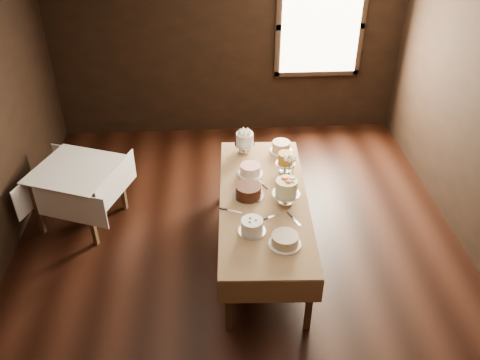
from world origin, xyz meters
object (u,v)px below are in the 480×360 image
(cake_caramel, at_px, (285,164))
(cake_cream, at_px, (285,240))
(cake_lattice, at_px, (250,170))
(cake_server_a, at_px, (274,215))
(cake_server_b, at_px, (296,221))
(cake_server_e, at_px, (234,211))
(cake_server_c, at_px, (260,181))
(cake_chocolate, at_px, (248,191))
(side_table, at_px, (76,175))
(cake_flowers, at_px, (286,193))
(flower_vase, at_px, (288,177))
(cake_speckled, at_px, (281,147))
(display_table, at_px, (264,203))
(cake_swirl, at_px, (252,226))
(cake_meringue, at_px, (245,143))

(cake_caramel, relative_size, cake_cream, 0.83)
(cake_lattice, bearing_deg, cake_server_a, -76.52)
(cake_cream, relative_size, cake_server_b, 1.27)
(cake_cream, xyz_separation_m, cake_server_e, (-0.43, 0.51, -0.05))
(cake_server_a, bearing_deg, cake_lattice, 78.07)
(cake_server_c, bearing_deg, cake_chocolate, 126.68)
(side_table, xyz_separation_m, cake_server_e, (1.74, -0.87, 0.07))
(cake_chocolate, height_order, cake_flowers, cake_flowers)
(cake_server_b, xyz_separation_m, cake_server_e, (-0.59, 0.19, 0.00))
(cake_server_e, xyz_separation_m, flower_vase, (0.61, 0.48, 0.06))
(cake_chocolate, bearing_deg, cake_caramel, 43.94)
(cake_caramel, height_order, flower_vase, cake_caramel)
(cake_speckled, relative_size, cake_server_b, 1.21)
(cake_caramel, height_order, cake_server_c, cake_caramel)
(cake_lattice, relative_size, cake_server_e, 1.29)
(display_table, xyz_separation_m, cake_server_e, (-0.31, -0.19, 0.06))
(cake_server_e, bearing_deg, cake_lattice, 94.63)
(cake_chocolate, xyz_separation_m, cake_server_c, (0.14, 0.26, -0.06))
(cake_caramel, distance_m, cake_server_e, 0.91)
(display_table, height_order, cake_swirl, cake_swirl)
(cake_server_b, height_order, cake_server_c, same)
(display_table, distance_m, cake_speckled, 0.98)
(cake_flowers, xyz_separation_m, cake_server_c, (-0.23, 0.41, -0.12))
(cake_swirl, bearing_deg, cake_flowers, 48.38)
(cake_meringue, relative_size, cake_caramel, 1.01)
(cake_lattice, distance_m, cake_server_a, 0.77)
(cake_chocolate, relative_size, cake_flowers, 1.12)
(side_table, height_order, cake_server_a, side_table)
(cake_flowers, bearing_deg, cake_meringue, 108.48)
(cake_cream, bearing_deg, cake_flowers, 81.57)
(cake_server_c, bearing_deg, cake_lattice, 8.16)
(cake_cream, relative_size, cake_server_e, 1.27)
(cake_cream, distance_m, cake_server_c, 1.04)
(cake_swirl, bearing_deg, cake_chocolate, 88.98)
(display_table, bearing_deg, cake_server_a, -74.93)
(cake_speckled, relative_size, cake_lattice, 0.94)
(cake_server_a, bearing_deg, display_table, 79.65)
(cake_speckled, distance_m, cake_swirl, 1.51)
(cake_caramel, bearing_deg, cake_meringue, 132.03)
(side_table, distance_m, cake_speckled, 2.37)
(cake_speckled, distance_m, cake_cream, 1.64)
(cake_chocolate, relative_size, cake_server_a, 1.34)
(cake_meringue, distance_m, cake_server_a, 1.25)
(cake_caramel, xyz_separation_m, cake_server_e, (-0.60, -0.68, -0.11))
(cake_chocolate, relative_size, cake_swirl, 1.21)
(cake_swirl, height_order, cake_server_b, cake_swirl)
(display_table, bearing_deg, side_table, 161.93)
(cake_chocolate, xyz_separation_m, cake_swirl, (-0.01, -0.57, 0.00))
(cake_caramel, height_order, cake_swirl, cake_caramel)
(cake_server_c, bearing_deg, cake_flowers, -175.45)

